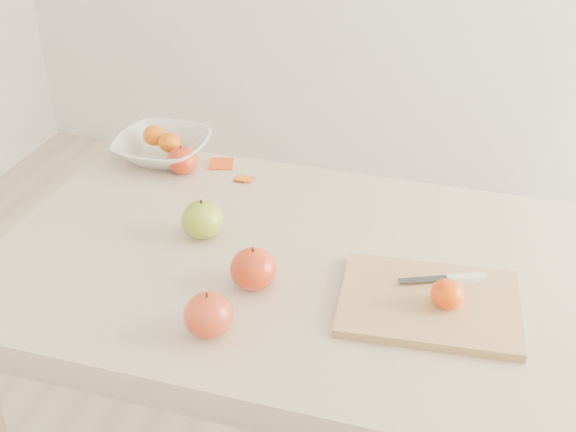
# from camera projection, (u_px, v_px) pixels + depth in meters

# --- Properties ---
(table) EXTENTS (1.20, 0.80, 0.75)m
(table) POSITION_uv_depth(u_px,v_px,m) (281.00, 294.00, 1.55)
(table) COLOR #C3AF94
(table) RESTS_ON ground
(cutting_board) EXTENTS (0.35, 0.27, 0.02)m
(cutting_board) POSITION_uv_depth(u_px,v_px,m) (429.00, 303.00, 1.36)
(cutting_board) COLOR tan
(cutting_board) RESTS_ON table
(board_tangerine) EXTENTS (0.06, 0.06, 0.05)m
(board_tangerine) POSITION_uv_depth(u_px,v_px,m) (447.00, 294.00, 1.32)
(board_tangerine) COLOR #E83C08
(board_tangerine) RESTS_ON cutting_board
(fruit_bowl) EXTENTS (0.24, 0.24, 0.06)m
(fruit_bowl) POSITION_uv_depth(u_px,v_px,m) (162.00, 148.00, 1.86)
(fruit_bowl) COLOR silver
(fruit_bowl) RESTS_ON table
(bowl_tangerine_near) EXTENTS (0.06, 0.06, 0.05)m
(bowl_tangerine_near) POSITION_uv_depth(u_px,v_px,m) (154.00, 135.00, 1.86)
(bowl_tangerine_near) COLOR #CA5C07
(bowl_tangerine_near) RESTS_ON fruit_bowl
(bowl_tangerine_far) EXTENTS (0.06, 0.06, 0.05)m
(bowl_tangerine_far) POSITION_uv_depth(u_px,v_px,m) (170.00, 142.00, 1.83)
(bowl_tangerine_far) COLOR #D25407
(bowl_tangerine_far) RESTS_ON fruit_bowl
(orange_peel_a) EXTENTS (0.07, 0.06, 0.01)m
(orange_peel_a) POSITION_uv_depth(u_px,v_px,m) (221.00, 165.00, 1.84)
(orange_peel_a) COLOR #C9480E
(orange_peel_a) RESTS_ON table
(orange_peel_b) EXTENTS (0.05, 0.04, 0.01)m
(orange_peel_b) POSITION_uv_depth(u_px,v_px,m) (244.00, 179.00, 1.78)
(orange_peel_b) COLOR orange
(orange_peel_b) RESTS_ON table
(paring_knife) EXTENTS (0.16, 0.08, 0.01)m
(paring_knife) POSITION_uv_depth(u_px,v_px,m) (459.00, 279.00, 1.39)
(paring_knife) COLOR white
(paring_knife) RESTS_ON cutting_board
(apple_green) EXTENTS (0.09, 0.09, 0.08)m
(apple_green) POSITION_uv_depth(u_px,v_px,m) (203.00, 220.00, 1.54)
(apple_green) COLOR #628F14
(apple_green) RESTS_ON table
(apple_red_e) EXTENTS (0.09, 0.09, 0.08)m
(apple_red_e) POSITION_uv_depth(u_px,v_px,m) (208.00, 315.00, 1.28)
(apple_red_e) COLOR maroon
(apple_red_e) RESTS_ON table
(apple_red_a) EXTENTS (0.08, 0.08, 0.07)m
(apple_red_a) POSITION_uv_depth(u_px,v_px,m) (182.00, 160.00, 1.79)
(apple_red_a) COLOR #961407
(apple_red_a) RESTS_ON table
(apple_red_c) EXTENTS (0.09, 0.09, 0.08)m
(apple_red_c) POSITION_uv_depth(u_px,v_px,m) (253.00, 269.00, 1.39)
(apple_red_c) COLOR #9D1303
(apple_red_c) RESTS_ON table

